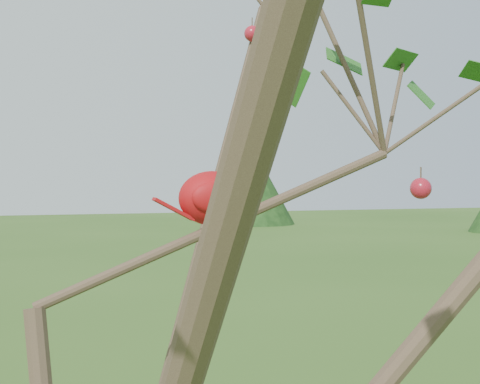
{
  "coord_description": "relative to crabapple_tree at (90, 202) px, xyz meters",
  "views": [
    {
      "loc": [
        -0.08,
        -1.0,
        2.16
      ],
      "look_at": [
        0.29,
        0.08,
        2.13
      ],
      "focal_mm": 50.0,
      "sensor_mm": 36.0,
      "label": 1
    }
  ],
  "objects": [
    {
      "name": "crabapple_tree",
      "position": [
        0.0,
        0.0,
        0.0
      ],
      "size": [
        2.35,
        2.05,
        2.95
      ],
      "color": "#3C2B20",
      "rests_on": "ground"
    },
    {
      "name": "distant_trees",
      "position": [
        1.44,
        24.08,
        -0.54
      ],
      "size": [
        39.57,
        15.67,
        3.69
      ],
      "color": "#3C2B20",
      "rests_on": "ground"
    },
    {
      "name": "cardinal",
      "position": [
        0.22,
        0.1,
        0.01
      ],
      "size": [
        0.19,
        0.1,
        0.13
      ],
      "rotation": [
        0.0,
        0.0,
        0.02
      ],
      "color": "#B90F13",
      "rests_on": "ground"
    }
  ]
}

